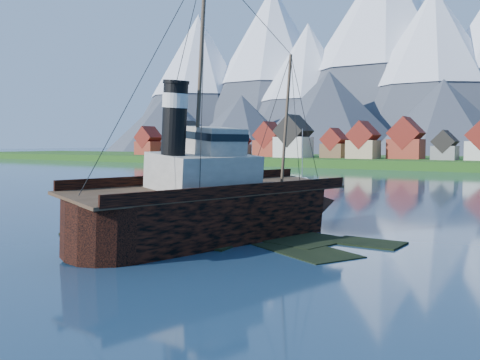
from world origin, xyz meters
The scene contains 7 objects.
ground centered at (0.00, 0.00, 0.00)m, with size 1400.00×1400.00×0.00m, color #1C354F.
shoal centered at (1.78, 2.15, -0.35)m, with size 31.71×21.24×1.14m.
seawall centered at (0.00, 132.00, 0.00)m, with size 600.00×2.50×2.00m, color #3F3D38.
town centered at (-33.12, 152.18, 8.99)m, with size 250.96×16.69×17.30m.
tugboat_wreck centered at (2.87, 0.25, 3.18)m, with size 7.45×32.08×25.42m.
sailboat_a centered at (-51.39, 55.69, 0.28)m, with size 8.40×9.72×12.60m.
sailboat_c centered at (-20.80, 60.13, 0.28)m, with size 7.71×9.11×12.38m.
Camera 1 is at (32.18, -39.81, 8.89)m, focal length 40.00 mm.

